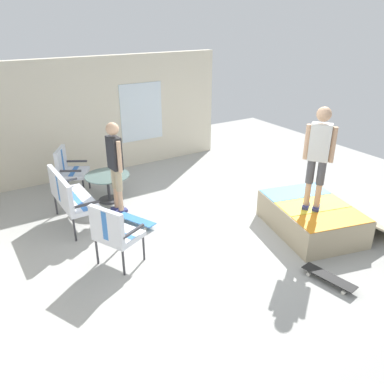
{
  "coord_description": "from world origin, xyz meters",
  "views": [
    {
      "loc": [
        -5.05,
        3.58,
        3.55
      ],
      "look_at": [
        0.23,
        0.29,
        0.7
      ],
      "focal_mm": 36.46,
      "sensor_mm": 36.0,
      "label": 1
    }
  ],
  "objects_px": {
    "skate_ramp": "(312,217)",
    "patio_chair_by_wall": "(113,231)",
    "patio_bench": "(69,195)",
    "skateboard_spare": "(329,277)",
    "patio_table": "(108,183)",
    "person_watching": "(115,161)",
    "patio_chair_near_house": "(68,167)",
    "skateboard_by_bench": "(136,220)",
    "person_skater": "(319,151)"
  },
  "relations": [
    {
      "from": "skate_ramp",
      "to": "person_skater",
      "type": "height_order",
      "value": "person_skater"
    },
    {
      "from": "skate_ramp",
      "to": "patio_table",
      "type": "height_order",
      "value": "patio_table"
    },
    {
      "from": "patio_bench",
      "to": "person_skater",
      "type": "relative_size",
      "value": 0.72
    },
    {
      "from": "person_watching",
      "to": "person_skater",
      "type": "bearing_deg",
      "value": -136.67
    },
    {
      "from": "patio_table",
      "to": "skateboard_spare",
      "type": "distance_m",
      "value": 4.61
    },
    {
      "from": "patio_chair_near_house",
      "to": "skate_ramp",
      "type": "bearing_deg",
      "value": -140.12
    },
    {
      "from": "patio_table",
      "to": "person_skater",
      "type": "bearing_deg",
      "value": -142.12
    },
    {
      "from": "skateboard_by_bench",
      "to": "skateboard_spare",
      "type": "bearing_deg",
      "value": -151.7
    },
    {
      "from": "skate_ramp",
      "to": "skateboard_by_bench",
      "type": "bearing_deg",
      "value": 54.11
    },
    {
      "from": "patio_bench",
      "to": "skateboard_by_bench",
      "type": "xyz_separation_m",
      "value": [
        -0.6,
        -1.01,
        -0.53
      ]
    },
    {
      "from": "skate_ramp",
      "to": "person_watching",
      "type": "distance_m",
      "value": 3.75
    },
    {
      "from": "patio_bench",
      "to": "skate_ramp",
      "type": "bearing_deg",
      "value": -124.46
    },
    {
      "from": "patio_table",
      "to": "skate_ramp",
      "type": "bearing_deg",
      "value": -139.59
    },
    {
      "from": "skate_ramp",
      "to": "person_skater",
      "type": "xyz_separation_m",
      "value": [
        -0.07,
        0.17,
        1.28
      ]
    },
    {
      "from": "patio_chair_by_wall",
      "to": "person_watching",
      "type": "distance_m",
      "value": 1.91
    },
    {
      "from": "patio_chair_by_wall",
      "to": "person_watching",
      "type": "relative_size",
      "value": 0.57
    },
    {
      "from": "patio_table",
      "to": "skateboard_spare",
      "type": "xyz_separation_m",
      "value": [
        -4.28,
        -1.7,
        -0.32
      ]
    },
    {
      "from": "person_skater",
      "to": "skateboard_by_bench",
      "type": "xyz_separation_m",
      "value": [
        1.94,
        2.41,
        -1.46
      ]
    },
    {
      "from": "patio_bench",
      "to": "person_watching",
      "type": "distance_m",
      "value": 1.05
    },
    {
      "from": "person_watching",
      "to": "skateboard_spare",
      "type": "distance_m",
      "value": 4.21
    },
    {
      "from": "patio_bench",
      "to": "person_watching",
      "type": "height_order",
      "value": "person_watching"
    },
    {
      "from": "patio_chair_near_house",
      "to": "patio_table",
      "type": "xyz_separation_m",
      "value": [
        -0.76,
        -0.58,
        -0.21
      ]
    },
    {
      "from": "skate_ramp",
      "to": "patio_chair_by_wall",
      "type": "xyz_separation_m",
      "value": [
        0.84,
        3.38,
        0.35
      ]
    },
    {
      "from": "patio_chair_near_house",
      "to": "patio_chair_by_wall",
      "type": "height_order",
      "value": "same"
    },
    {
      "from": "patio_bench",
      "to": "patio_table",
      "type": "distance_m",
      "value": 1.16
    },
    {
      "from": "patio_bench",
      "to": "patio_chair_near_house",
      "type": "bearing_deg",
      "value": -15.13
    },
    {
      "from": "patio_bench",
      "to": "skateboard_spare",
      "type": "bearing_deg",
      "value": -143.97
    },
    {
      "from": "patio_chair_near_house",
      "to": "person_skater",
      "type": "xyz_separation_m",
      "value": [
        -3.92,
        -3.04,
        0.93
      ]
    },
    {
      "from": "patio_table",
      "to": "patio_chair_near_house",
      "type": "bearing_deg",
      "value": 37.64
    },
    {
      "from": "skate_ramp",
      "to": "person_skater",
      "type": "bearing_deg",
      "value": 113.56
    },
    {
      "from": "patio_chair_by_wall",
      "to": "patio_table",
      "type": "height_order",
      "value": "patio_chair_by_wall"
    },
    {
      "from": "skate_ramp",
      "to": "skateboard_spare",
      "type": "bearing_deg",
      "value": 141.98
    },
    {
      "from": "skate_ramp",
      "to": "patio_bench",
      "type": "relative_size",
      "value": 1.82
    },
    {
      "from": "skate_ramp",
      "to": "patio_chair_near_house",
      "type": "xyz_separation_m",
      "value": [
        3.84,
        3.21,
        0.35
      ]
    },
    {
      "from": "skate_ramp",
      "to": "patio_table",
      "type": "xyz_separation_m",
      "value": [
        3.09,
        2.63,
        0.14
      ]
    },
    {
      "from": "person_watching",
      "to": "skateboard_by_bench",
      "type": "height_order",
      "value": "person_watching"
    },
    {
      "from": "patio_chair_near_house",
      "to": "skateboard_spare",
      "type": "height_order",
      "value": "patio_chair_near_house"
    },
    {
      "from": "patio_table",
      "to": "patio_chair_by_wall",
      "type": "bearing_deg",
      "value": 161.54
    },
    {
      "from": "patio_chair_near_house",
      "to": "person_skater",
      "type": "distance_m",
      "value": 5.05
    },
    {
      "from": "patio_table",
      "to": "person_skater",
      "type": "relative_size",
      "value": 0.52
    },
    {
      "from": "patio_bench",
      "to": "skateboard_spare",
      "type": "distance_m",
      "value": 4.55
    },
    {
      "from": "patio_chair_by_wall",
      "to": "person_skater",
      "type": "height_order",
      "value": "person_skater"
    },
    {
      "from": "skate_ramp",
      "to": "skateboard_by_bench",
      "type": "xyz_separation_m",
      "value": [
        1.86,
        2.57,
        -0.18
      ]
    },
    {
      "from": "patio_chair_near_house",
      "to": "patio_table",
      "type": "distance_m",
      "value": 0.98
    },
    {
      "from": "person_watching",
      "to": "person_skater",
      "type": "relative_size",
      "value": 1.02
    },
    {
      "from": "skate_ramp",
      "to": "person_watching",
      "type": "relative_size",
      "value": 1.28
    },
    {
      "from": "person_watching",
      "to": "skate_ramp",
      "type": "bearing_deg",
      "value": -133.96
    },
    {
      "from": "patio_bench",
      "to": "person_watching",
      "type": "xyz_separation_m",
      "value": [
        0.08,
        -0.95,
        0.44
      ]
    },
    {
      "from": "patio_table",
      "to": "person_watching",
      "type": "relative_size",
      "value": 0.51
    },
    {
      "from": "skate_ramp",
      "to": "patio_bench",
      "type": "distance_m",
      "value": 4.36
    }
  ]
}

